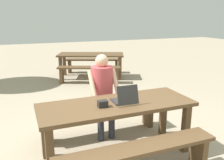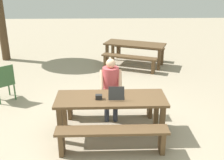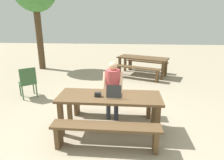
# 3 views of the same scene
# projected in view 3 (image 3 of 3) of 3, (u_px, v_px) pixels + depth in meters

# --- Properties ---
(ground_plane) EXTENTS (30.00, 30.00, 0.00)m
(ground_plane) POSITION_uv_depth(u_px,v_px,m) (110.00, 129.00, 4.13)
(ground_plane) COLOR tan
(picnic_table_front) EXTENTS (2.05, 0.76, 0.76)m
(picnic_table_front) POSITION_uv_depth(u_px,v_px,m) (109.00, 101.00, 3.94)
(picnic_table_front) COLOR brown
(picnic_table_front) RESTS_ON ground
(bench_near) EXTENTS (1.92, 0.30, 0.46)m
(bench_near) POSITION_uv_depth(u_px,v_px,m) (106.00, 131.00, 3.41)
(bench_near) COLOR brown
(bench_near) RESTS_ON ground
(bench_far) EXTENTS (1.92, 0.30, 0.46)m
(bench_far) POSITION_uv_depth(u_px,v_px,m) (112.00, 102.00, 4.63)
(bench_far) COLOR brown
(bench_far) RESTS_ON ground
(laptop) EXTENTS (0.29, 0.32, 0.26)m
(laptop) POSITION_uv_depth(u_px,v_px,m) (114.00, 94.00, 3.84)
(laptop) COLOR #2D2D2D
(laptop) RESTS_ON picnic_table_front
(small_pouch) EXTENTS (0.12, 0.09, 0.09)m
(small_pouch) POSITION_uv_depth(u_px,v_px,m) (98.00, 94.00, 3.84)
(small_pouch) COLOR black
(small_pouch) RESTS_ON picnic_table_front
(person_seated) EXTENTS (0.45, 0.43, 1.31)m
(person_seated) POSITION_uv_depth(u_px,v_px,m) (113.00, 85.00, 4.48)
(person_seated) COLOR #333847
(person_seated) RESTS_ON ground
(plastic_chair) EXTENTS (0.62, 0.62, 0.92)m
(plastic_chair) POSITION_uv_depth(u_px,v_px,m) (28.00, 82.00, 5.66)
(plastic_chair) COLOR #335933
(plastic_chair) RESTS_ON ground
(picnic_table_mid) EXTENTS (2.13, 1.47, 0.75)m
(picnic_table_mid) POSITION_uv_depth(u_px,v_px,m) (143.00, 60.00, 7.95)
(picnic_table_mid) COLOR brown
(picnic_table_mid) RESTS_ON ground
(bench_mid_south) EXTENTS (1.77, 0.95, 0.48)m
(bench_mid_south) POSITION_uv_depth(u_px,v_px,m) (137.00, 70.00, 7.48)
(bench_mid_south) COLOR brown
(bench_mid_south) RESTS_ON ground
(bench_mid_north) EXTENTS (1.77, 0.95, 0.48)m
(bench_mid_north) POSITION_uv_depth(u_px,v_px,m) (147.00, 64.00, 8.59)
(bench_mid_north) COLOR brown
(bench_mid_north) RESTS_ON ground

